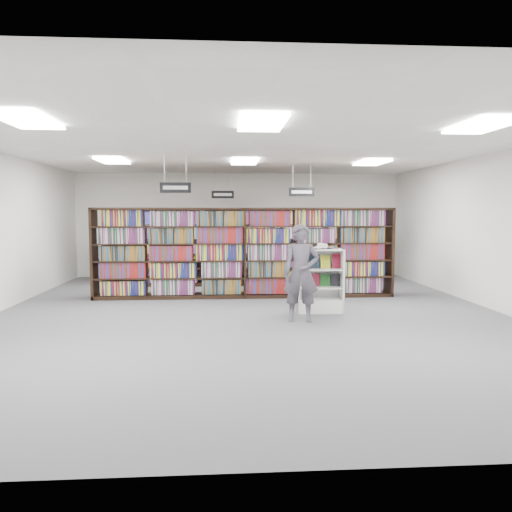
{
  "coord_description": "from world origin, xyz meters",
  "views": [
    {
      "loc": [
        -0.53,
        -9.65,
        1.99
      ],
      "look_at": [
        0.17,
        0.5,
        1.1
      ],
      "focal_mm": 35.0,
      "sensor_mm": 36.0,
      "label": 1
    }
  ],
  "objects": [
    {
      "name": "wall_back",
      "position": [
        0.0,
        6.0,
        1.6
      ],
      "size": [
        10.0,
        0.1,
        3.2
      ],
      "primitive_type": "cube",
      "color": "silver",
      "rests_on": "ground"
    },
    {
      "name": "wall_front",
      "position": [
        0.0,
        -6.0,
        1.6
      ],
      "size": [
        10.0,
        0.1,
        3.2
      ],
      "primitive_type": "cube",
      "color": "silver",
      "rests_on": "ground"
    },
    {
      "name": "bookshelf_row_far",
      "position": [
        0.0,
        5.7,
        1.05
      ],
      "size": [
        7.0,
        0.6,
        2.1
      ],
      "color": "black",
      "rests_on": "floor"
    },
    {
      "name": "troffer_front_left",
      "position": [
        -3.0,
        -3.0,
        3.16
      ],
      "size": [
        0.6,
        1.2,
        0.04
      ],
      "primitive_type": "cube",
      "color": "white",
      "rests_on": "ceiling"
    },
    {
      "name": "aisle_sign_center",
      "position": [
        -0.5,
        5.0,
        2.53
      ],
      "size": [
        0.65,
        0.02,
        0.8
      ],
      "color": "#B2B2B7",
      "rests_on": "ceiling"
    },
    {
      "name": "open_book",
      "position": [
        1.47,
        0.1,
        1.31
      ],
      "size": [
        0.59,
        0.44,
        0.12
      ],
      "rotation": [
        0.0,
        0.0,
        0.27
      ],
      "color": "black",
      "rests_on": "endcap_display"
    },
    {
      "name": "troffer_front_right",
      "position": [
        3.0,
        -3.0,
        3.16
      ],
      "size": [
        0.6,
        1.2,
        0.04
      ],
      "primitive_type": "cube",
      "color": "white",
      "rests_on": "ceiling"
    },
    {
      "name": "troffer_front_center",
      "position": [
        0.0,
        -3.0,
        3.16
      ],
      "size": [
        0.6,
        1.2,
        0.04
      ],
      "primitive_type": "cube",
      "color": "white",
      "rests_on": "ceiling"
    },
    {
      "name": "shopper",
      "position": [
        0.91,
        -0.7,
        0.89
      ],
      "size": [
        0.69,
        0.49,
        1.78
      ],
      "primitive_type": "imported",
      "rotation": [
        0.0,
        0.0,
        -0.11
      ],
      "color": "#4E4953",
      "rests_on": "floor"
    },
    {
      "name": "aisle_sign_left",
      "position": [
        -1.5,
        1.0,
        2.53
      ],
      "size": [
        0.65,
        0.02,
        0.8
      ],
      "color": "#B2B2B7",
      "rests_on": "ceiling"
    },
    {
      "name": "troffer_back_center",
      "position": [
        0.0,
        2.0,
        3.16
      ],
      "size": [
        0.6,
        1.2,
        0.04
      ],
      "primitive_type": "cube",
      "color": "white",
      "rests_on": "ceiling"
    },
    {
      "name": "aisle_sign_right",
      "position": [
        1.5,
        3.0,
        2.53
      ],
      "size": [
        0.65,
        0.02,
        0.8
      ],
      "color": "#B2B2B7",
      "rests_on": "ceiling"
    },
    {
      "name": "wall_right",
      "position": [
        5.0,
        0.0,
        1.6
      ],
      "size": [
        0.1,
        12.0,
        3.2
      ],
      "primitive_type": "cube",
      "color": "silver",
      "rests_on": "ground"
    },
    {
      "name": "bookshelf_row_near",
      "position": [
        0.0,
        2.0,
        1.05
      ],
      "size": [
        7.0,
        0.6,
        2.1
      ],
      "color": "black",
      "rests_on": "floor"
    },
    {
      "name": "troffer_back_right",
      "position": [
        3.0,
        2.0,
        3.16
      ],
      "size": [
        0.6,
        1.2,
        0.04
      ],
      "primitive_type": "cube",
      "color": "white",
      "rests_on": "ceiling"
    },
    {
      "name": "floor",
      "position": [
        0.0,
        0.0,
        0.0
      ],
      "size": [
        12.0,
        12.0,
        0.0
      ],
      "primitive_type": "plane",
      "color": "#4E4D52",
      "rests_on": "ground"
    },
    {
      "name": "bookshelf_row_mid",
      "position": [
        0.0,
        4.0,
        1.05
      ],
      "size": [
        7.0,
        0.6,
        2.1
      ],
      "color": "black",
      "rests_on": "floor"
    },
    {
      "name": "ceiling",
      "position": [
        0.0,
        0.0,
        3.2
      ],
      "size": [
        10.0,
        12.0,
        0.1
      ],
      "primitive_type": "cube",
      "color": "white",
      "rests_on": "wall_back"
    },
    {
      "name": "endcap_display",
      "position": [
        1.42,
        0.12,
        0.44
      ],
      "size": [
        0.93,
        0.5,
        1.28
      ],
      "rotation": [
        0.0,
        0.0,
        -0.05
      ],
      "color": "white",
      "rests_on": "floor"
    },
    {
      "name": "troffer_back_left",
      "position": [
        -3.0,
        2.0,
        3.16
      ],
      "size": [
        0.6,
        1.2,
        0.04
      ],
      "primitive_type": "cube",
      "color": "white",
      "rests_on": "ceiling"
    }
  ]
}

